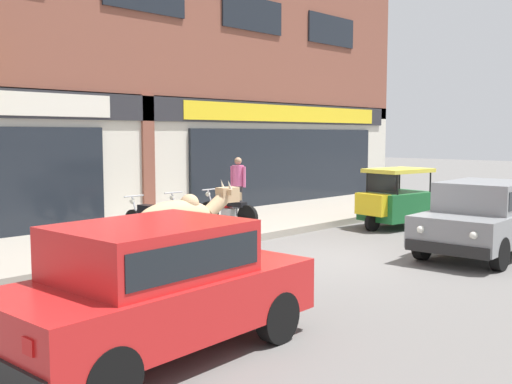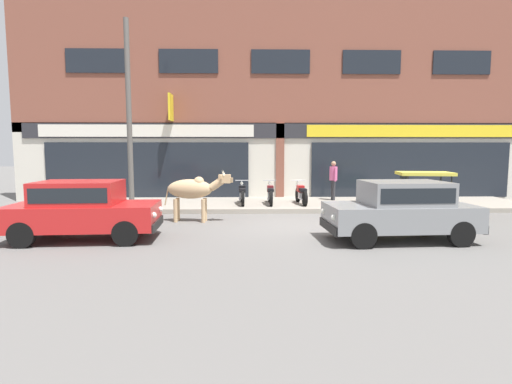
{
  "view_description": "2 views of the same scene",
  "coord_description": "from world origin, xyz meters",
  "px_view_note": "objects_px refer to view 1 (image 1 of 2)",
  "views": [
    {
      "loc": [
        -9.25,
        -6.89,
        2.39
      ],
      "look_at": [
        -1.04,
        1.0,
        1.29
      ],
      "focal_mm": 42.0,
      "sensor_mm": 36.0,
      "label": 1
    },
    {
      "loc": [
        -1.46,
        -11.55,
        2.2
      ],
      "look_at": [
        -1.16,
        1.0,
        0.89
      ],
      "focal_mm": 28.0,
      "sensor_mm": 36.0,
      "label": 2
    }
  ],
  "objects_px": {
    "car_1": "(484,214)",
    "car_0": "(156,282)",
    "motorcycle_1": "(190,215)",
    "cow": "(181,219)",
    "motorcycle_2": "(228,210)",
    "pedestrian": "(238,180)",
    "auto_rickshaw": "(395,202)",
    "motorcycle_0": "(151,220)"
  },
  "relations": [
    {
      "from": "motorcycle_2",
      "to": "cow",
      "type": "bearing_deg",
      "value": -142.91
    },
    {
      "from": "cow",
      "to": "car_1",
      "type": "xyz_separation_m",
      "value": [
        5.41,
        -2.76,
        -0.19
      ]
    },
    {
      "from": "car_1",
      "to": "auto_rickshaw",
      "type": "bearing_deg",
      "value": 59.71
    },
    {
      "from": "motorcycle_1",
      "to": "motorcycle_2",
      "type": "relative_size",
      "value": 1.0
    },
    {
      "from": "car_0",
      "to": "motorcycle_1",
      "type": "height_order",
      "value": "car_0"
    },
    {
      "from": "motorcycle_1",
      "to": "pedestrian",
      "type": "relative_size",
      "value": 1.13
    },
    {
      "from": "motorcycle_1",
      "to": "pedestrian",
      "type": "height_order",
      "value": "pedestrian"
    },
    {
      "from": "car_0",
      "to": "auto_rickshaw",
      "type": "xyz_separation_m",
      "value": [
        9.58,
        2.83,
        -0.15
      ]
    },
    {
      "from": "car_1",
      "to": "motorcycle_0",
      "type": "xyz_separation_m",
      "value": [
        -3.93,
        5.59,
        -0.26
      ]
    },
    {
      "from": "cow",
      "to": "auto_rickshaw",
      "type": "bearing_deg",
      "value": 2.51
    },
    {
      "from": "car_1",
      "to": "pedestrian",
      "type": "distance_m",
      "value": 6.73
    },
    {
      "from": "auto_rickshaw",
      "to": "motorcycle_2",
      "type": "distance_m",
      "value": 4.28
    },
    {
      "from": "cow",
      "to": "motorcycle_2",
      "type": "bearing_deg",
      "value": 37.09
    },
    {
      "from": "car_1",
      "to": "pedestrian",
      "type": "height_order",
      "value": "pedestrian"
    },
    {
      "from": "cow",
      "to": "auto_rickshaw",
      "type": "xyz_separation_m",
      "value": [
        7.21,
        0.32,
        -0.35
      ]
    },
    {
      "from": "motorcycle_0",
      "to": "motorcycle_2",
      "type": "xyz_separation_m",
      "value": [
        2.25,
        -0.01,
        0.0
      ]
    },
    {
      "from": "motorcycle_0",
      "to": "pedestrian",
      "type": "relative_size",
      "value": 1.13
    },
    {
      "from": "motorcycle_1",
      "to": "car_0",
      "type": "bearing_deg",
      "value": -132.7
    },
    {
      "from": "car_0",
      "to": "motorcycle_1",
      "type": "bearing_deg",
      "value": 47.3
    },
    {
      "from": "pedestrian",
      "to": "motorcycle_1",
      "type": "bearing_deg",
      "value": -156.82
    },
    {
      "from": "cow",
      "to": "pedestrian",
      "type": "xyz_separation_m",
      "value": [
        5.21,
        3.96,
        0.15
      ]
    },
    {
      "from": "cow",
      "to": "motorcycle_1",
      "type": "distance_m",
      "value": 3.83
    },
    {
      "from": "cow",
      "to": "auto_rickshaw",
      "type": "height_order",
      "value": "cow"
    },
    {
      "from": "car_1",
      "to": "motorcycle_2",
      "type": "height_order",
      "value": "car_1"
    },
    {
      "from": "car_0",
      "to": "car_1",
      "type": "distance_m",
      "value": 7.79
    },
    {
      "from": "car_0",
      "to": "motorcycle_2",
      "type": "relative_size",
      "value": 2.03
    },
    {
      "from": "auto_rickshaw",
      "to": "motorcycle_2",
      "type": "bearing_deg",
      "value": 144.21
    },
    {
      "from": "auto_rickshaw",
      "to": "motorcycle_1",
      "type": "relative_size",
      "value": 1.15
    },
    {
      "from": "auto_rickshaw",
      "to": "motorcycle_0",
      "type": "distance_m",
      "value": 6.25
    },
    {
      "from": "auto_rickshaw",
      "to": "motorcycle_1",
      "type": "xyz_separation_m",
      "value": [
        -4.65,
        2.51,
        -0.11
      ]
    },
    {
      "from": "car_1",
      "to": "motorcycle_0",
      "type": "distance_m",
      "value": 6.84
    },
    {
      "from": "auto_rickshaw",
      "to": "pedestrian",
      "type": "height_order",
      "value": "pedestrian"
    },
    {
      "from": "car_1",
      "to": "motorcycle_2",
      "type": "distance_m",
      "value": 5.83
    },
    {
      "from": "auto_rickshaw",
      "to": "motorcycle_0",
      "type": "relative_size",
      "value": 1.15
    },
    {
      "from": "auto_rickshaw",
      "to": "car_0",
      "type": "bearing_deg",
      "value": -163.55
    },
    {
      "from": "cow",
      "to": "car_0",
      "type": "relative_size",
      "value": 0.58
    },
    {
      "from": "car_1",
      "to": "car_0",
      "type": "bearing_deg",
      "value": 178.2
    },
    {
      "from": "motorcycle_1",
      "to": "auto_rickshaw",
      "type": "bearing_deg",
      "value": -28.33
    },
    {
      "from": "car_0",
      "to": "car_1",
      "type": "xyz_separation_m",
      "value": [
        7.79,
        -0.25,
        0.0
      ]
    },
    {
      "from": "cow",
      "to": "auto_rickshaw",
      "type": "relative_size",
      "value": 1.03
    },
    {
      "from": "car_1",
      "to": "auto_rickshaw",
      "type": "relative_size",
      "value": 1.77
    },
    {
      "from": "cow",
      "to": "car_0",
      "type": "bearing_deg",
      "value": -133.39
    }
  ]
}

